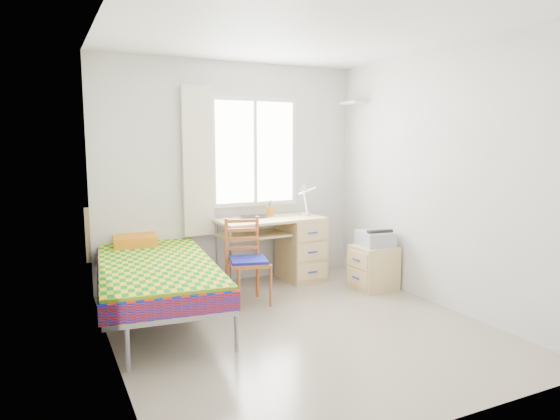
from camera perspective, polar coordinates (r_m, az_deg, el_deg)
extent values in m
plane|color=#BCAD93|center=(4.66, 2.23, -13.25)|extent=(3.50, 3.50, 0.00)
plane|color=white|center=(4.45, 2.42, 19.81)|extent=(3.50, 3.50, 0.00)
plane|color=silver|center=(5.96, -5.63, 4.17)|extent=(3.20, 0.00, 3.20)
plane|color=silver|center=(3.88, -19.02, 1.85)|extent=(0.00, 3.50, 3.50)
plane|color=silver|center=(5.31, 17.78, 3.39)|extent=(0.00, 3.50, 3.50)
cube|color=white|center=(6.04, -2.91, 6.62)|extent=(1.10, 0.04, 1.30)
cube|color=white|center=(6.04, -2.87, 6.62)|extent=(1.00, 0.02, 1.20)
cube|color=white|center=(6.03, -2.85, 6.62)|extent=(0.04, 0.02, 1.20)
cube|color=beige|center=(5.76, -9.35, 5.47)|extent=(0.35, 0.05, 1.70)
cube|color=white|center=(6.34, 8.45, 12.03)|extent=(0.20, 0.32, 0.03)
cube|color=gray|center=(4.89, -13.96, -7.86)|extent=(1.21, 2.29, 0.07)
cube|color=#B41F0C|center=(4.86, -14.00, -6.86)|extent=(1.25, 2.31, 0.15)
cube|color=yellow|center=(4.82, -13.98, -5.90)|extent=(1.22, 2.19, 0.03)
cube|color=#E2B776|center=(5.85, -16.22, -2.48)|extent=(1.05, 0.16, 0.61)
cube|color=orange|center=(5.59, -16.25, -3.36)|extent=(0.48, 0.42, 0.11)
cylinder|color=gray|center=(3.95, -17.02, -14.85)|extent=(0.04, 0.04, 0.35)
cylinder|color=gray|center=(5.97, -11.88, -6.89)|extent=(0.04, 0.04, 0.35)
cube|color=#E2B776|center=(5.85, -1.09, -1.10)|extent=(1.28, 0.63, 0.03)
cube|color=tan|center=(6.10, 2.40, -4.48)|extent=(0.46, 0.57, 0.75)
cube|color=tan|center=(5.79, -3.16, -2.84)|extent=(0.79, 0.57, 0.02)
cylinder|color=gray|center=(5.49, -5.64, -5.89)|extent=(0.03, 0.03, 0.75)
cylinder|color=gray|center=(5.93, -7.23, -4.89)|extent=(0.03, 0.03, 0.75)
cube|color=#A2481F|center=(5.17, -3.63, -6.07)|extent=(0.47, 0.47, 0.04)
cube|color=navy|center=(5.17, -3.63, -5.76)|extent=(0.45, 0.45, 0.04)
cube|color=#A2481F|center=(5.27, -4.37, -2.81)|extent=(0.34, 0.12, 0.39)
cylinder|color=#A2481F|center=(5.01, -4.71, -9.11)|extent=(0.03, 0.03, 0.43)
cylinder|color=#A2481F|center=(5.39, -2.61, -5.39)|extent=(0.04, 0.04, 0.89)
cube|color=tan|center=(5.84, 10.65, -6.45)|extent=(0.47, 0.42, 0.50)
cube|color=#E2B776|center=(5.68, 8.79, -5.63)|extent=(0.02, 0.37, 0.18)
cube|color=#E2B776|center=(5.73, 8.75, -7.66)|extent=(0.02, 0.37, 0.18)
cube|color=#B0B3B8|center=(5.81, 10.79, -3.21)|extent=(0.39, 0.44, 0.16)
cube|color=black|center=(5.79, 10.82, -2.42)|extent=(0.31, 0.35, 0.02)
imported|color=black|center=(5.86, -2.94, -0.82)|extent=(0.35, 0.25, 0.03)
cylinder|color=orange|center=(6.03, -1.18, -0.15)|extent=(0.10, 0.10, 0.11)
cylinder|color=white|center=(6.09, 2.94, -0.47)|extent=(0.10, 0.10, 0.03)
cylinder|color=white|center=(6.07, 2.95, 0.93)|extent=(0.02, 0.12, 0.28)
cylinder|color=white|center=(5.97, 3.16, 2.20)|extent=(0.13, 0.25, 0.11)
cone|color=white|center=(5.84, 2.95, 2.39)|extent=(0.15, 0.16, 0.13)
imported|color=gray|center=(5.78, -2.31, -3.00)|extent=(0.24, 0.28, 0.02)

